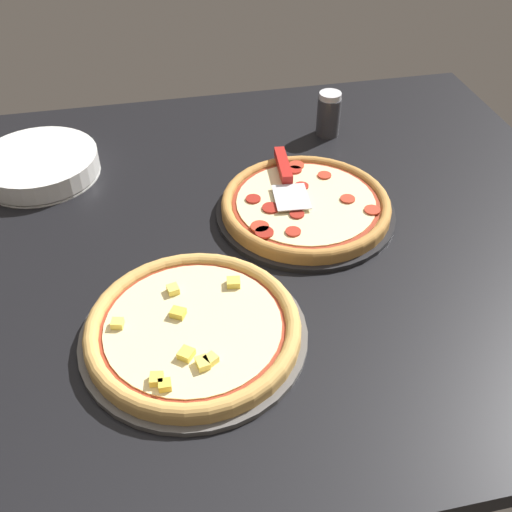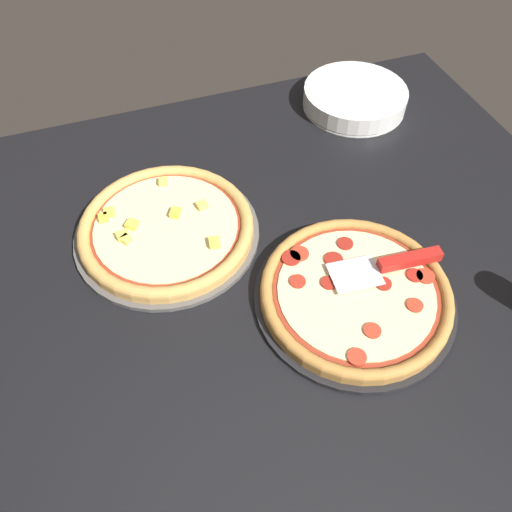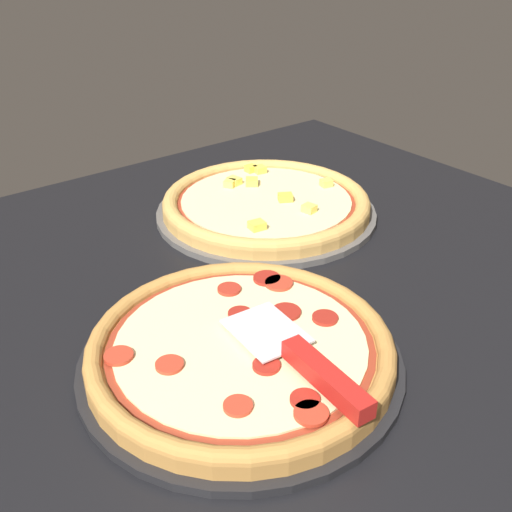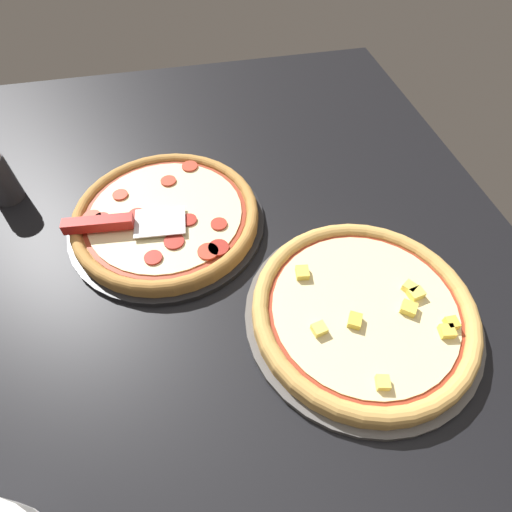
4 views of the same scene
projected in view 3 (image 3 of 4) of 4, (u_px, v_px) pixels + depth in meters
The scene contains 6 objects.
ground_plane at pixel (258, 345), 73.00cm from camera, with size 129.36×119.89×3.60cm, color black.
pizza_pan_front at pixel (241, 360), 66.99cm from camera, with size 36.15×36.15×1.00cm, color black.
pizza_front at pixel (241, 347), 66.06cm from camera, with size 33.98×33.98×2.80cm.
pizza_pan_back at pixel (266, 212), 100.40cm from camera, with size 36.63×36.63×1.00cm, color #565451.
pizza_back at pixel (266, 202), 99.52cm from camera, with size 34.43×34.43×3.13cm.
serving_spatula at pixel (312, 366), 59.84cm from camera, with size 7.52×21.10×2.00cm.
Camera 3 is at (-35.97, -45.52, 43.85)cm, focal length 42.00 mm.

